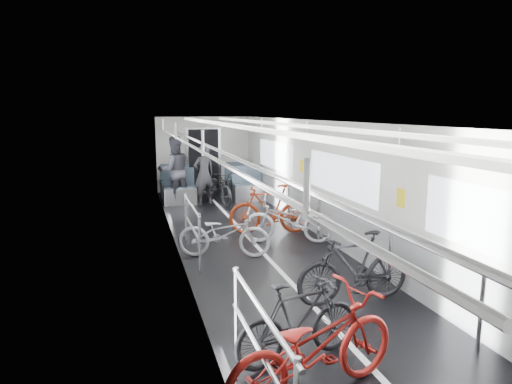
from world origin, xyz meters
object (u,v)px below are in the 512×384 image
at_px(bike_right_far, 270,209).
at_px(person_seated, 174,171).
at_px(bike_right_mid, 289,220).
at_px(bike_left_mid, 299,321).
at_px(bike_left_near, 314,347).
at_px(bike_left_far, 224,233).
at_px(bike_aisle, 218,188).
at_px(person_standing, 204,174).
at_px(bike_right_near, 354,268).

xyz_separation_m(bike_right_far, person_seated, (-1.66, 3.64, 0.42)).
bearing_deg(bike_right_mid, bike_left_mid, -0.00).
height_order(bike_left_near, bike_left_far, bike_left_near).
relative_size(bike_left_mid, bike_aisle, 0.82).
bearing_deg(bike_right_far, bike_aisle, -161.70).
relative_size(bike_aisle, person_seated, 0.94).
xyz_separation_m(bike_left_near, person_standing, (0.42, 8.96, 0.35)).
bearing_deg(person_standing, bike_right_near, 78.16).
height_order(bike_right_mid, bike_aisle, bike_aisle).
xyz_separation_m(bike_left_far, person_seated, (-0.40, 4.92, 0.52)).
bearing_deg(person_seated, bike_left_mid, 82.92).
height_order(bike_left_mid, bike_aisle, bike_aisle).
xyz_separation_m(bike_right_near, bike_aisle, (-0.53, 7.07, -0.03)).
bearing_deg(bike_right_near, bike_left_far, -153.00).
bearing_deg(person_seated, bike_left_near, 82.19).
bearing_deg(person_standing, bike_right_far, 85.02).
xyz_separation_m(bike_right_near, bike_right_far, (-0.04, 3.71, 0.03)).
height_order(bike_right_mid, bike_right_far, bike_right_far).
relative_size(bike_left_near, person_seated, 0.99).
relative_size(bike_left_mid, person_seated, 0.77).
bearing_deg(bike_aisle, bike_right_far, -94.22).
xyz_separation_m(bike_left_near, bike_left_mid, (0.08, 0.61, -0.05)).
distance_m(bike_right_mid, person_standing, 4.34).
height_order(bike_left_far, bike_aisle, bike_aisle).
relative_size(person_standing, person_seated, 0.88).
xyz_separation_m(bike_right_near, person_seated, (-1.70, 7.35, 0.46)).
relative_size(bike_right_mid, bike_right_far, 1.00).
relative_size(bike_right_near, person_standing, 0.98).
distance_m(bike_right_far, person_standing, 3.57).
relative_size(bike_left_far, bike_right_near, 0.99).
relative_size(bike_left_near, bike_aisle, 1.05).
bearing_deg(bike_left_mid, person_seated, -7.99).
distance_m(bike_right_mid, bike_right_far, 0.77).
relative_size(bike_left_mid, bike_right_mid, 0.83).
height_order(bike_left_near, bike_left_mid, bike_left_near).
height_order(bike_left_near, bike_right_near, bike_right_near).
bearing_deg(bike_left_near, bike_left_far, -17.18).
bearing_deg(bike_right_near, person_standing, -174.01).
relative_size(bike_left_near, bike_right_mid, 1.06).
relative_size(bike_left_far, person_seated, 0.86).
height_order(bike_left_mid, person_seated, person_seated).
bearing_deg(bike_left_far, bike_left_mid, -161.39).
bearing_deg(person_standing, bike_right_mid, 84.56).
relative_size(bike_left_mid, bike_right_near, 0.89).
relative_size(bike_left_near, bike_left_mid, 1.28).
xyz_separation_m(bike_left_far, bike_aisle, (0.77, 4.64, 0.04)).
height_order(bike_left_near, bike_right_far, bike_right_far).
xyz_separation_m(bike_left_far, bike_right_far, (1.26, 1.28, 0.10)).
distance_m(bike_left_near, bike_right_near, 2.24).
bearing_deg(bike_right_far, bike_left_far, -34.52).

